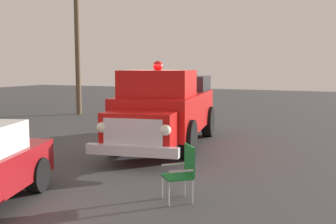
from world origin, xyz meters
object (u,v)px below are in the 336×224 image
object	(u,v)px
lawn_chair_by_car	(183,169)
spectator_seated	(203,110)
lawn_chair_near_truck	(205,113)
vintage_fire_truck	(166,107)
utility_pole	(77,38)

from	to	relation	value
lawn_chair_by_car	spectator_seated	world-z (taller)	spectator_seated
spectator_seated	lawn_chair_near_truck	bearing A→B (deg)	-5.80
lawn_chair_by_car	vintage_fire_truck	bearing A→B (deg)	27.34
vintage_fire_truck	spectator_seated	xyz separation A→B (m)	(3.92, 0.11, -0.50)
vintage_fire_truck	lawn_chair_by_car	world-z (taller)	vintage_fire_truck
lawn_chair_near_truck	utility_pole	size ratio (longest dim) A/B	0.14
lawn_chair_near_truck	spectator_seated	distance (m)	0.17
spectator_seated	utility_pole	world-z (taller)	utility_pole
vintage_fire_truck	utility_pole	bearing A→B (deg)	52.37
lawn_chair_by_car	utility_pole	xyz separation A→B (m)	(10.16, 9.67, 3.23)
utility_pole	lawn_chair_near_truck	bearing A→B (deg)	-102.52
lawn_chair_near_truck	utility_pole	bearing A→B (deg)	77.48
lawn_chair_near_truck	lawn_chair_by_car	size ratio (longest dim) A/B	1.00
lawn_chair_near_truck	utility_pole	xyz separation A→B (m)	(1.61, 7.25, 3.23)
lawn_chair_near_truck	lawn_chair_by_car	world-z (taller)	same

